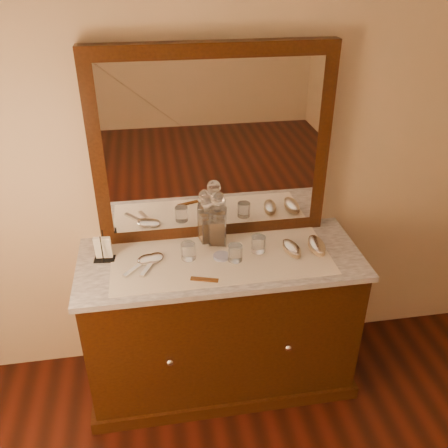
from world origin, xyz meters
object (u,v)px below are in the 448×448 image
(hand_mirror_inner, at_px, (154,260))
(pin_dish, at_px, (222,256))
(mirror_frame, at_px, (213,147))
(brush_far, at_px, (317,246))
(comb, at_px, (204,279))
(decanter_left, at_px, (207,224))
(brush_near, at_px, (292,249))
(dresser_cabinet, at_px, (221,323))
(decanter_right, at_px, (218,223))
(hand_mirror_outer, at_px, (144,261))
(napkin_rack, at_px, (103,249))

(hand_mirror_inner, bearing_deg, pin_dish, -3.59)
(mirror_frame, height_order, brush_far, mirror_frame)
(comb, xyz_separation_m, hand_mirror_inner, (-0.23, 0.20, 0.00))
(mirror_frame, bearing_deg, decanter_left, -120.42)
(brush_near, bearing_deg, pin_dish, 178.39)
(mirror_frame, height_order, pin_dish, mirror_frame)
(dresser_cabinet, xyz_separation_m, brush_far, (0.50, -0.02, 0.47))
(decanter_right, distance_m, brush_far, 0.52)
(hand_mirror_outer, bearing_deg, dresser_cabinet, -0.52)
(decanter_left, relative_size, hand_mirror_inner, 1.22)
(napkin_rack, bearing_deg, brush_far, -4.88)
(brush_near, xyz_separation_m, hand_mirror_inner, (-0.70, 0.03, -0.01))
(decanter_left, bearing_deg, decanter_right, -30.37)
(pin_dish, height_order, hand_mirror_outer, hand_mirror_outer)
(dresser_cabinet, distance_m, pin_dish, 0.45)
(hand_mirror_outer, relative_size, hand_mirror_inner, 0.94)
(decanter_right, xyz_separation_m, brush_far, (0.49, -0.16, -0.09))
(comb, relative_size, napkin_rack, 0.86)
(decanter_right, height_order, brush_far, decanter_right)
(decanter_right, distance_m, hand_mirror_inner, 0.38)
(hand_mirror_outer, bearing_deg, mirror_frame, 32.14)
(mirror_frame, height_order, brush_near, mirror_frame)
(pin_dish, bearing_deg, dresser_cabinet, 98.99)
(decanter_left, distance_m, hand_mirror_inner, 0.34)
(napkin_rack, height_order, brush_far, napkin_rack)
(brush_near, relative_size, brush_far, 0.95)
(brush_near, relative_size, hand_mirror_inner, 0.80)
(mirror_frame, xyz_separation_m, comb, (-0.11, -0.43, -0.49))
(dresser_cabinet, distance_m, brush_near, 0.59)
(napkin_rack, xyz_separation_m, brush_near, (0.95, -0.09, -0.04))
(napkin_rack, bearing_deg, hand_mirror_inner, -14.30)
(dresser_cabinet, distance_m, mirror_frame, 0.97)
(hand_mirror_inner, bearing_deg, decanter_right, 20.22)
(mirror_frame, relative_size, brush_near, 7.08)
(napkin_rack, bearing_deg, pin_dish, -8.12)
(hand_mirror_outer, bearing_deg, decanter_left, 25.73)
(brush_far, bearing_deg, hand_mirror_inner, 177.92)
(pin_dish, xyz_separation_m, decanter_right, (0.00, 0.15, 0.11))
(comb, distance_m, napkin_rack, 0.54)
(decanter_right, bearing_deg, hand_mirror_inner, -159.78)
(dresser_cabinet, distance_m, brush_far, 0.68)
(pin_dish, xyz_separation_m, brush_far, (0.50, -0.01, 0.02))
(mirror_frame, distance_m, brush_far, 0.74)
(comb, distance_m, hand_mirror_outer, 0.34)
(dresser_cabinet, distance_m, decanter_right, 0.57)
(napkin_rack, xyz_separation_m, hand_mirror_outer, (0.20, -0.07, -0.05))
(napkin_rack, height_order, hand_mirror_outer, napkin_rack)
(napkin_rack, relative_size, brush_far, 0.86)
(decanter_left, bearing_deg, brush_far, -19.07)
(mirror_frame, bearing_deg, pin_dish, -89.55)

